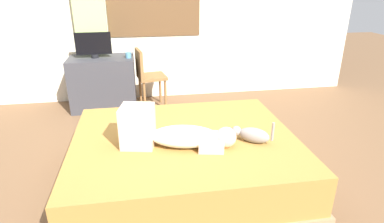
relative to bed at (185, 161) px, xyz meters
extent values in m
plane|color=brown|center=(-0.12, -0.06, -0.24)|extent=(16.00, 16.00, 0.00)
cube|color=beige|center=(-0.12, 2.49, 1.21)|extent=(6.40, 0.12, 2.90)
cube|color=#997A56|center=(0.00, 0.00, -0.17)|extent=(1.99, 1.65, 0.14)
cube|color=olive|center=(0.00, 0.00, 0.07)|extent=(1.93, 1.60, 0.34)
ellipsoid|color=silver|center=(-0.02, -0.16, 0.33)|extent=(0.60, 0.37, 0.17)
sphere|color=beige|center=(0.31, -0.23, 0.33)|extent=(0.17, 0.17, 0.17)
cube|color=beige|center=(-0.40, -0.08, 0.41)|extent=(0.30, 0.29, 0.34)
cube|color=beige|center=(0.19, -0.21, 0.28)|extent=(0.25, 0.32, 0.08)
ellipsoid|color=gray|center=(0.56, -0.20, 0.31)|extent=(0.28, 0.24, 0.13)
sphere|color=gray|center=(0.43, -0.11, 0.32)|extent=(0.08, 0.08, 0.08)
cylinder|color=gray|center=(0.68, -0.28, 0.37)|extent=(0.03, 0.03, 0.16)
cube|color=#38383D|center=(-0.88, 2.09, 0.13)|extent=(0.90, 0.56, 0.74)
cylinder|color=black|center=(-0.96, 2.09, 0.53)|extent=(0.10, 0.10, 0.05)
cube|color=black|center=(-0.96, 2.09, 0.70)|extent=(0.48, 0.04, 0.30)
cylinder|color=teal|center=(-0.49, 2.01, 0.54)|extent=(0.08, 0.08, 0.08)
cylinder|color=brown|center=(-0.06, 2.16, -0.02)|extent=(0.04, 0.04, 0.44)
cylinder|color=brown|center=(-0.01, 1.86, -0.02)|extent=(0.04, 0.04, 0.44)
cylinder|color=brown|center=(-0.36, 2.11, -0.02)|extent=(0.04, 0.04, 0.44)
cylinder|color=brown|center=(-0.31, 1.81, -0.02)|extent=(0.04, 0.04, 0.44)
cube|color=brown|center=(-0.19, 1.98, 0.22)|extent=(0.44, 0.44, 0.04)
cube|color=brown|center=(-0.35, 1.95, 0.43)|extent=(0.11, 0.38, 0.38)
cube|color=#ADCC75|center=(-1.00, 2.37, 0.93)|extent=(0.44, 0.06, 2.34)
camera|label=1|loc=(-0.35, -2.48, 1.52)|focal=29.93mm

